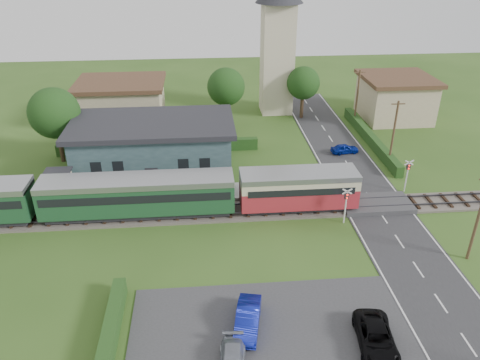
{
  "coord_description": "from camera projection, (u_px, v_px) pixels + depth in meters",
  "views": [
    {
      "loc": [
        -5.14,
        -32.58,
        21.4
      ],
      "look_at": [
        -1.95,
        4.0,
        2.13
      ],
      "focal_mm": 35.0,
      "sensor_mm": 36.0,
      "label": 1
    }
  ],
  "objects": [
    {
      "name": "ground",
      "position": [
        267.0,
        224.0,
        39.08
      ],
      "size": [
        120.0,
        120.0,
        0.0
      ],
      "primitive_type": "plane",
      "color": "#2D4C19"
    },
    {
      "name": "railway_track",
      "position": [
        264.0,
        210.0,
        40.79
      ],
      "size": [
        76.0,
        3.2,
        0.49
      ],
      "color": "#4C443D",
      "rests_on": "ground"
    },
    {
      "name": "road",
      "position": [
        383.0,
        218.0,
        39.84
      ],
      "size": [
        6.0,
        70.0,
        0.05
      ],
      "primitive_type": "cube",
      "color": "#28282B",
      "rests_on": "ground"
    },
    {
      "name": "car_park",
      "position": [
        270.0,
        332.0,
        28.36
      ],
      "size": [
        17.0,
        9.0,
        0.08
      ],
      "primitive_type": "cube",
      "color": "#333335",
      "rests_on": "ground"
    },
    {
      "name": "crossing_deck",
      "position": [
        376.0,
        204.0,
        41.51
      ],
      "size": [
        6.2,
        3.4,
        0.45
      ],
      "primitive_type": "cube",
      "color": "#333335",
      "rests_on": "ground"
    },
    {
      "name": "platform",
      "position": [
        151.0,
        196.0,
        42.8
      ],
      "size": [
        30.0,
        3.0,
        0.45
      ],
      "primitive_type": "cube",
      "color": "gray",
      "rests_on": "ground"
    },
    {
      "name": "equipment_hut",
      "position": [
        59.0,
        185.0,
        41.47
      ],
      "size": [
        2.3,
        2.3,
        2.55
      ],
      "color": "beige",
      "rests_on": "platform"
    },
    {
      "name": "station_building",
      "position": [
        154.0,
        146.0,
        46.76
      ],
      "size": [
        16.0,
        9.0,
        5.3
      ],
      "color": "#2D4749",
      "rests_on": "ground"
    },
    {
      "name": "train",
      "position": [
        99.0,
        196.0,
        38.77
      ],
      "size": [
        43.2,
        2.9,
        3.4
      ],
      "color": "#232328",
      "rests_on": "ground"
    },
    {
      "name": "church_tower",
      "position": [
        278.0,
        34.0,
        59.41
      ],
      "size": [
        6.0,
        6.0,
        17.6
      ],
      "color": "beige",
      "rests_on": "ground"
    },
    {
      "name": "house_west",
      "position": [
        122.0,
        102.0,
        58.68
      ],
      "size": [
        10.8,
        8.8,
        5.5
      ],
      "color": "tan",
      "rests_on": "ground"
    },
    {
      "name": "house_east",
      "position": [
        395.0,
        97.0,
        60.49
      ],
      "size": [
        8.8,
        8.8,
        5.5
      ],
      "color": "tan",
      "rests_on": "ground"
    },
    {
      "name": "hedge_carpark",
      "position": [
        110.0,
        336.0,
        27.37
      ],
      "size": [
        0.8,
        9.0,
        1.2
      ],
      "primitive_type": "cube",
      "color": "#193814",
      "rests_on": "ground"
    },
    {
      "name": "hedge_roadside",
      "position": [
        370.0,
        138.0,
        54.01
      ],
      "size": [
        0.8,
        18.0,
        1.2
      ],
      "primitive_type": "cube",
      "color": "#193814",
      "rests_on": "ground"
    },
    {
      "name": "hedge_station",
      "position": [
        159.0,
        147.0,
        51.68
      ],
      "size": [
        22.0,
        0.8,
        1.3
      ],
      "primitive_type": "cube",
      "color": "#193814",
      "rests_on": "ground"
    },
    {
      "name": "tree_a",
      "position": [
        54.0,
        113.0,
        47.39
      ],
      "size": [
        5.2,
        5.2,
        8.0
      ],
      "color": "#332316",
      "rests_on": "ground"
    },
    {
      "name": "tree_b",
      "position": [
        226.0,
        87.0,
        56.88
      ],
      "size": [
        4.6,
        4.6,
        7.34
      ],
      "color": "#332316",
      "rests_on": "ground"
    },
    {
      "name": "tree_c",
      "position": [
        303.0,
        83.0,
        59.59
      ],
      "size": [
        4.2,
        4.2,
        6.78
      ],
      "color": "#332316",
      "rests_on": "ground"
    },
    {
      "name": "utility_pole_b",
      "position": [
        478.0,
        217.0,
        33.2
      ],
      "size": [
        1.4,
        0.22,
        7.0
      ],
      "color": "#473321",
      "rests_on": "ground"
    },
    {
      "name": "utility_pole_c",
      "position": [
        394.0,
        133.0,
        47.31
      ],
      "size": [
        1.4,
        0.22,
        7.0
      ],
      "color": "#473321",
      "rests_on": "ground"
    },
    {
      "name": "utility_pole_d",
      "position": [
        357.0,
        97.0,
        57.89
      ],
      "size": [
        1.4,
        0.22,
        7.0
      ],
      "color": "#473321",
      "rests_on": "ground"
    },
    {
      "name": "crossing_signal_near",
      "position": [
        346.0,
        201.0,
        38.22
      ],
      "size": [
        0.84,
        0.28,
        3.28
      ],
      "color": "silver",
      "rests_on": "ground"
    },
    {
      "name": "crossing_signal_far",
      "position": [
        408.0,
        171.0,
        43.01
      ],
      "size": [
        0.84,
        0.28,
        3.28
      ],
      "color": "silver",
      "rests_on": "ground"
    },
    {
      "name": "streetlamp_west",
      "position": [
        54.0,
        116.0,
        53.62
      ],
      "size": [
        0.3,
        0.3,
        5.15
      ],
      "color": "#3F3F47",
      "rests_on": "ground"
    },
    {
      "name": "streetlamp_east",
      "position": [
        358.0,
        89.0,
        62.72
      ],
      "size": [
        0.3,
        0.3,
        5.15
      ],
      "color": "#3F3F47",
      "rests_on": "ground"
    },
    {
      "name": "car_on_road",
      "position": [
        345.0,
        149.0,
        51.41
      ],
      "size": [
        3.16,
        1.59,
        1.03
      ],
      "primitive_type": "imported",
      "rotation": [
        0.0,
        0.0,
        1.69
      ],
      "color": "navy",
      "rests_on": "road"
    },
    {
      "name": "car_park_blue",
      "position": [
        248.0,
        319.0,
        28.38
      ],
      "size": [
        2.16,
        4.19,
        1.32
      ],
      "primitive_type": "imported",
      "rotation": [
        0.0,
        0.0,
        -0.2
      ],
      "color": "navy",
      "rests_on": "car_park"
    },
    {
      "name": "car_park_dark",
      "position": [
        376.0,
        338.0,
        27.05
      ],
      "size": [
        2.6,
        4.71,
        1.25
      ],
      "primitive_type": "imported",
      "rotation": [
        0.0,
        0.0,
        -0.12
      ],
      "color": "black",
      "rests_on": "car_park"
    },
    {
      "name": "pedestrian_near",
      "position": [
        223.0,
        185.0,
        42.48
      ],
      "size": [
        0.65,
        0.53,
        1.54
      ],
      "primitive_type": "imported",
      "rotation": [
        0.0,
        0.0,
        2.82
      ],
      "color": "gray",
      "rests_on": "platform"
    },
    {
      "name": "pedestrian_far",
      "position": [
        98.0,
        189.0,
        41.43
      ],
      "size": [
        1.04,
        1.15,
        1.92
      ],
      "primitive_type": "imported",
      "rotation": [
        0.0,
        0.0,
        1.99
      ],
      "color": "gray",
      "rests_on": "platform"
    }
  ]
}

